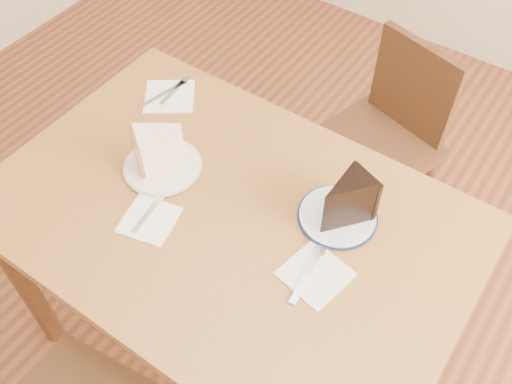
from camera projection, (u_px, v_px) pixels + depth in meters
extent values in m
plane|color=#492313|center=(236.00, 342.00, 2.00)|extent=(4.00, 4.00, 0.00)
cube|color=brown|center=(228.00, 219.00, 1.43)|extent=(1.20, 0.80, 0.04)
cylinder|color=#361C10|center=(24.00, 284.00, 1.74)|extent=(0.06, 0.06, 0.71)
cylinder|color=#361C10|center=(169.00, 150.00, 2.09)|extent=(0.06, 0.06, 0.71)
cylinder|color=#361C10|center=(445.00, 301.00, 1.70)|extent=(0.06, 0.06, 0.71)
cylinder|color=#382110|center=(84.00, 374.00, 1.74)|extent=(0.03, 0.03, 0.36)
cube|color=black|center=(370.00, 149.00, 2.02)|extent=(0.47, 0.47, 0.04)
cylinder|color=black|center=(422.00, 192.00, 2.17)|extent=(0.03, 0.03, 0.39)
cylinder|color=black|center=(360.00, 145.00, 2.33)|extent=(0.03, 0.03, 0.39)
cylinder|color=black|center=(363.00, 238.00, 2.04)|extent=(0.03, 0.03, 0.39)
cylinder|color=black|center=(301.00, 184.00, 2.20)|extent=(0.03, 0.03, 0.39)
cube|color=black|center=(414.00, 87.00, 1.94)|extent=(0.32, 0.11, 0.35)
cylinder|color=silver|center=(163.00, 166.00, 1.51)|extent=(0.20, 0.20, 0.01)
cylinder|color=white|center=(337.00, 217.00, 1.40)|extent=(0.19, 0.19, 0.01)
cube|color=white|center=(149.00, 220.00, 1.40)|extent=(0.15, 0.15, 0.00)
cube|color=white|center=(315.00, 274.00, 1.30)|extent=(0.16, 0.16, 0.00)
cube|color=white|center=(169.00, 96.00, 1.69)|extent=(0.20, 0.20, 0.00)
cube|color=silver|center=(149.00, 212.00, 1.41)|extent=(0.03, 0.14, 0.00)
cube|color=silver|center=(308.00, 274.00, 1.30)|extent=(0.04, 0.17, 0.00)
cube|color=silver|center=(175.00, 91.00, 1.70)|extent=(0.03, 0.14, 0.00)
cube|color=silver|center=(163.00, 94.00, 1.69)|extent=(0.05, 0.16, 0.00)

